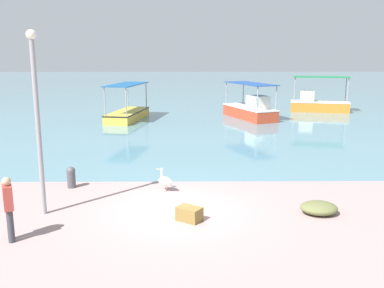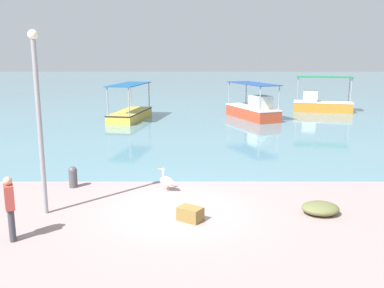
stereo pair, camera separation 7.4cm
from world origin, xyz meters
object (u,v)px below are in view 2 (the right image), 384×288
(net_pile, at_px, (318,208))
(cargo_crate, at_px, (188,214))
(fishing_boat_center, at_px, (251,109))
(fisherman_standing, at_px, (8,207))
(lamp_post, at_px, (37,113))
(fishing_boat_near_left, at_px, (319,103))
(fishing_boat_near_right, at_px, (128,113))
(pelican, at_px, (165,181))
(mooring_bollard, at_px, (71,176))

(net_pile, distance_m, cargo_crate, 3.89)
(fishing_boat_center, bearing_deg, cargo_crate, -103.19)
(fishing_boat_center, height_order, fisherman_standing, fishing_boat_center)
(lamp_post, distance_m, net_pile, 8.65)
(fishing_boat_near_left, height_order, fishing_boat_near_right, fishing_boat_near_left)
(net_pile, relative_size, cargo_crate, 1.63)
(lamp_post, bearing_deg, net_pile, -0.64)
(fisherman_standing, bearing_deg, lamp_post, 83.32)
(pelican, bearing_deg, net_pile, -24.71)
(fishing_boat_near_right, xyz_separation_m, pelican, (3.51, -15.95, -0.12))
(cargo_crate, bearing_deg, pelican, 107.44)
(mooring_bollard, xyz_separation_m, net_pile, (8.03, -2.59, -0.22))
(net_pile, bearing_deg, lamp_post, 179.36)
(mooring_bollard, height_order, cargo_crate, mooring_bollard)
(fishing_boat_near_right, bearing_deg, net_pile, -65.64)
(fishing_boat_center, distance_m, fisherman_standing, 22.28)
(mooring_bollard, distance_m, cargo_crate, 5.19)
(cargo_crate, bearing_deg, lamp_post, 172.34)
(fishing_boat_center, relative_size, mooring_bollard, 7.13)
(fishing_boat_near_left, relative_size, mooring_bollard, 6.28)
(fishing_boat_near_left, relative_size, pelican, 5.99)
(fisherman_standing, relative_size, net_pile, 1.53)
(fishing_boat_center, distance_m, fishing_boat_near_left, 7.04)
(lamp_post, relative_size, net_pile, 4.83)
(fishing_boat_near_right, bearing_deg, pelican, -77.59)
(fishing_boat_center, bearing_deg, net_pile, -91.89)
(mooring_bollard, xyz_separation_m, cargo_crate, (4.18, -3.08, -0.21))
(mooring_bollard, relative_size, cargo_crate, 1.13)
(fishing_boat_near_left, xyz_separation_m, fishing_boat_near_right, (-14.79, -4.19, -0.17))
(fishing_boat_center, distance_m, net_pile, 18.60)
(fishing_boat_center, distance_m, cargo_crate, 19.60)
(pelican, bearing_deg, fishing_boat_near_left, 60.75)
(fishing_boat_near_left, height_order, cargo_crate, fishing_boat_near_left)
(fishing_boat_center, relative_size, lamp_post, 1.02)
(lamp_post, bearing_deg, fishing_boat_center, 64.59)
(fishing_boat_center, xyz_separation_m, mooring_bollard, (-8.65, -16.00, -0.27))
(fishing_boat_center, distance_m, lamp_post, 20.61)
(fishing_boat_center, height_order, lamp_post, lamp_post)
(cargo_crate, bearing_deg, mooring_bollard, 143.59)
(lamp_post, height_order, net_pile, lamp_post)
(fishing_boat_center, distance_m, mooring_bollard, 18.19)
(fishing_boat_near_right, relative_size, pelican, 6.84)
(fishing_boat_near_left, height_order, lamp_post, lamp_post)
(fishing_boat_near_right, xyz_separation_m, cargo_crate, (4.34, -18.60, -0.30))
(fishing_boat_near_left, bearing_deg, mooring_bollard, -126.58)
(fishing_boat_near_right, bearing_deg, fishing_boat_center, 3.11)
(fishing_boat_near_left, distance_m, lamp_post, 26.77)
(net_pile, bearing_deg, pelican, 155.29)
(pelican, height_order, mooring_bollard, pelican)
(mooring_bollard, distance_m, fisherman_standing, 4.43)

